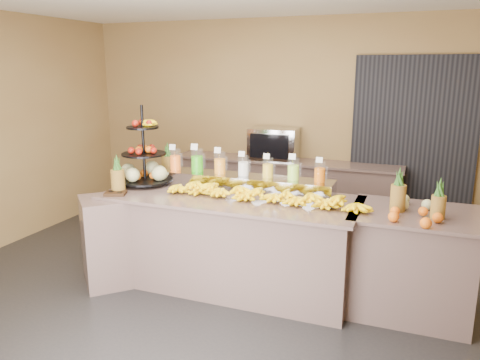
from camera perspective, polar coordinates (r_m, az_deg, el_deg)
The scene contains 20 objects.
ground at distance 4.64m, azimuth -2.64°, elevation -14.05°, with size 6.00×6.00×0.00m, color black.
room_envelope at distance 4.78m, azimuth 3.04°, elevation 10.27°, with size 6.04×5.02×2.82m.
buffet_counter at distance 4.71m, azimuth -2.72°, elevation -7.41°, with size 2.75×1.25×0.93m.
right_counter at distance 4.48m, azimuth 20.13°, elevation -9.35°, with size 1.08×0.88×0.93m.
back_ledge at distance 6.46m, azimuth 5.36°, elevation -1.58°, with size 3.10×0.55×0.93m.
pitcher_tray at distance 4.77m, azimuth 0.42°, elevation -0.31°, with size 1.85×0.30×0.15m, color gray.
juice_pitcher_orange_a at distance 5.06m, azimuth -7.89°, elevation 2.37°, with size 0.12×0.13×0.29m.
juice_pitcher_green at distance 4.94m, azimuth -5.24°, elevation 2.26°, with size 0.13×0.13×0.32m.
juice_pitcher_orange_b at distance 4.83m, azimuth -2.47°, elevation 1.97°, with size 0.12×0.13×0.29m.
juice_pitcher_milk at distance 4.74m, azimuth 0.42°, elevation 1.64°, with size 0.11×0.12×0.27m.
juice_pitcher_lemon at distance 4.65m, azimuth 3.41°, elevation 1.36°, with size 0.11×0.11×0.26m.
juice_pitcher_lime at distance 4.58m, azimuth 6.51°, elevation 1.18°, with size 0.12×0.12×0.28m.
juice_pitcher_orange_c at distance 4.53m, azimuth 9.70°, elevation 0.85°, with size 0.11×0.11×0.26m.
banana_heap at distance 4.40m, azimuth 2.57°, elevation -1.49°, with size 2.04×0.18×0.17m.
fruit_stand at distance 5.06m, azimuth -11.22°, elevation 1.87°, with size 0.76×0.76×0.84m.
condiment_caddy at distance 4.75m, azimuth -14.94°, elevation -1.59°, with size 0.20×0.15×0.03m, color black.
pineapple_left_a at distance 4.81m, azimuth -14.67°, elevation 0.22°, with size 0.14×0.14×0.39m.
pineapple_left_b at distance 5.29m, azimuth -8.78°, elevation 1.83°, with size 0.14×0.14×0.42m.
right_fruit_pile at distance 4.15m, azimuth 20.48°, elevation -3.35°, with size 0.44×0.43×0.23m.
oven_warmer at distance 6.36m, azimuth 4.19°, elevation 4.44°, with size 0.64×0.45×0.43m, color gray.
Camera 1 is at (1.67, -3.75, 2.16)m, focal length 35.00 mm.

